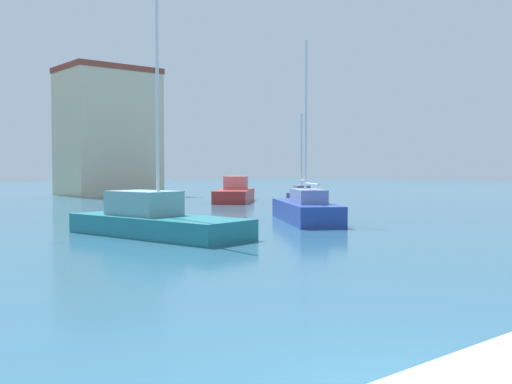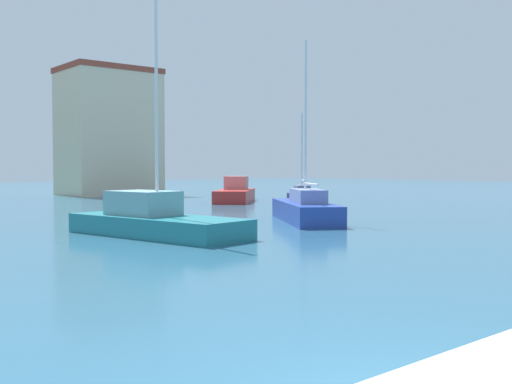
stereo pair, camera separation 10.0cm
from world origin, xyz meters
name	(u,v)px [view 1 (the left image)]	position (x,y,z in m)	size (l,w,h in m)	color
water	(264,216)	(15.00, 20.00, 0.00)	(160.00, 160.00, 0.00)	#285670
sailboat_teal_mid_harbor	(155,220)	(5.91, 15.67, 0.60)	(4.00, 7.88, 10.65)	#1E707A
sailboat_blue_far_right	(306,209)	(14.32, 16.18, 0.59)	(5.51, 7.14, 8.50)	#233D93
motorboat_red_far_left	(235,194)	(21.69, 31.15, 0.61)	(6.46, 6.48, 1.89)	#B22823
sailboat_navy_near_pier	(301,199)	(21.22, 23.57, 0.56)	(3.35, 4.27, 5.99)	#19234C
warehouse_block	(108,132)	(19.53, 47.52, 5.85)	(8.31, 6.53, 11.68)	beige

